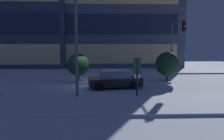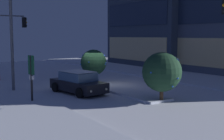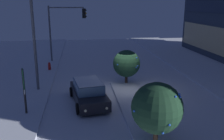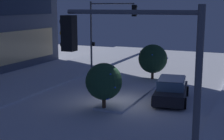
{
  "view_description": "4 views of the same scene",
  "coord_description": "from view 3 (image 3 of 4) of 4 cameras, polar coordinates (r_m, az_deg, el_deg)",
  "views": [
    {
      "loc": [
        1.22,
        -22.32,
        3.67
      ],
      "look_at": [
        2.14,
        0.73,
        1.1
      ],
      "focal_mm": 37.79,
      "sensor_mm": 36.0,
      "label": 1
    },
    {
      "loc": [
        20.58,
        -12.18,
        3.84
      ],
      "look_at": [
        1.49,
        0.18,
        1.31
      ],
      "focal_mm": 49.29,
      "sensor_mm": 36.0,
      "label": 2
    },
    {
      "loc": [
        16.96,
        -3.51,
        6.22
      ],
      "look_at": [
        1.64,
        -1.42,
        1.98
      ],
      "focal_mm": 39.36,
      "sensor_mm": 36.0,
      "label": 3
    },
    {
      "loc": [
        -17.69,
        -7.72,
        5.91
      ],
      "look_at": [
        0.91,
        0.48,
        1.95
      ],
      "focal_mm": 53.12,
      "sensor_mm": 36.0,
      "label": 4
    }
  ],
  "objects": [
    {
      "name": "car_near",
      "position": [
        15.73,
        -5.48,
        -5.24
      ],
      "size": [
        4.64,
        2.52,
        1.49
      ],
      "rotation": [
        0.0,
        0.0,
        0.15
      ],
      "color": "black",
      "rests_on": "ground"
    },
    {
      "name": "median_strip",
      "position": [
        15.55,
        5.02,
        -8.02
      ],
      "size": [
        9.0,
        1.8,
        0.14
      ],
      "primitive_type": "cube",
      "color": "silver",
      "rests_on": "ground"
    },
    {
      "name": "street_lamp_arched",
      "position": [
        17.61,
        -14.98,
        11.4
      ],
      "size": [
        0.56,
        3.44,
        7.91
      ],
      "rotation": [
        0.0,
        0.0,
        1.54
      ],
      "color": "#565960",
      "rests_on": "ground"
    },
    {
      "name": "curb_strip_near",
      "position": [
        18.66,
        -22.18,
        -5.09
      ],
      "size": [
        52.0,
        5.2,
        0.14
      ],
      "primitive_type": "cube",
      "color": "silver",
      "rests_on": "ground"
    },
    {
      "name": "parking_info_sign",
      "position": [
        14.48,
        -19.78,
        -3.61
      ],
      "size": [
        0.55,
        0.19,
        2.74
      ],
      "rotation": [
        0.0,
        0.0,
        1.81
      ],
      "color": "black",
      "rests_on": "ground"
    },
    {
      "name": "fire_hydrant",
      "position": [
        23.81,
        -14.32,
        0.73
      ],
      "size": [
        0.48,
        0.26,
        0.84
      ],
      "color": "red",
      "rests_on": "ground"
    },
    {
      "name": "traffic_light_corner_near_left",
      "position": [
        26.74,
        -10.94,
        10.61
      ],
      "size": [
        0.32,
        3.99,
        5.95
      ],
      "rotation": [
        0.0,
        0.0,
        1.57
      ],
      "color": "#565960",
      "rests_on": "ground"
    },
    {
      "name": "ground",
      "position": [
        18.4,
        3.71,
        -4.45
      ],
      "size": [
        52.0,
        52.0,
        0.0
      ],
      "primitive_type": "plane",
      "color": "silver"
    },
    {
      "name": "decorated_tree_left_of_median",
      "position": [
        18.99,
        3.38,
        1.49
      ],
      "size": [
        2.1,
        2.1,
        2.74
      ],
      "color": "#473323",
      "rests_on": "ground"
    },
    {
      "name": "decorated_tree_median",
      "position": [
        11.07,
        10.4,
        -8.68
      ],
      "size": [
        2.31,
        2.3,
        2.91
      ],
      "color": "#473323",
      "rests_on": "ground"
    }
  ]
}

